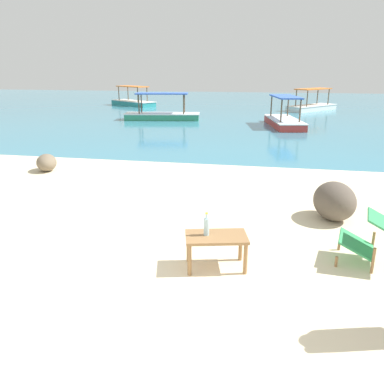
% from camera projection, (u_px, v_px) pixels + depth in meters
% --- Properties ---
extents(sand_beach, '(18.00, 14.00, 0.04)m').
position_uv_depth(sand_beach, '(77.00, 336.00, 3.69)').
color(sand_beach, beige).
rests_on(sand_beach, ground).
extents(water_surface, '(60.00, 36.00, 0.03)m').
position_uv_depth(water_surface, '(242.00, 109.00, 24.25)').
color(water_surface, teal).
rests_on(water_surface, ground).
extents(low_bench_table, '(0.84, 0.61, 0.44)m').
position_uv_depth(low_bench_table, '(216.00, 241.00, 4.81)').
color(low_bench_table, olive).
rests_on(low_bench_table, sand_beach).
extents(bottle, '(0.07, 0.07, 0.30)m').
position_uv_depth(bottle, '(206.00, 226.00, 4.77)').
color(bottle, '#A3C6D1').
rests_on(bottle, low_bench_table).
extents(deck_chair_far, '(0.86, 0.69, 0.68)m').
position_uv_depth(deck_chair_far, '(371.00, 236.00, 4.91)').
color(deck_chair_far, olive).
rests_on(deck_chair_far, sand_beach).
extents(shore_rock_large, '(0.70, 0.79, 0.41)m').
position_uv_depth(shore_rock_large, '(47.00, 163.00, 9.49)').
color(shore_rock_large, '#756651').
rests_on(shore_rock_large, sand_beach).
extents(shore_rock_medium, '(0.81, 0.96, 0.63)m').
position_uv_depth(shore_rock_medium, '(334.00, 201.00, 6.40)').
color(shore_rock_medium, brown).
rests_on(shore_rock_medium, sand_beach).
extents(boat_white, '(3.24, 3.56, 1.29)m').
position_uv_depth(boat_white, '(312.00, 106.00, 23.35)').
color(boat_white, white).
rests_on(boat_white, water_surface).
extents(boat_green, '(3.81, 1.73, 1.29)m').
position_uv_depth(boat_green, '(162.00, 114.00, 19.15)').
color(boat_green, '#338E66').
rests_on(boat_green, water_surface).
extents(boat_red, '(1.82, 3.82, 1.29)m').
position_uv_depth(boat_red, '(284.00, 120.00, 17.00)').
color(boat_red, '#C63833').
rests_on(boat_red, water_surface).
extents(boat_teal, '(3.68, 3.03, 1.29)m').
position_uv_depth(boat_teal, '(133.00, 101.00, 26.46)').
color(boat_teal, teal).
rests_on(boat_teal, water_surface).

